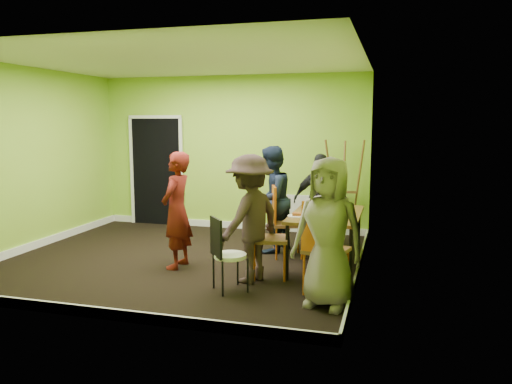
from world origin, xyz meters
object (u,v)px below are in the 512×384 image
easel (344,190)px  chair_back_end (330,206)px  dining_table (326,217)px  chair_bentwood (225,251)px  chair_left_near (263,231)px  orange_bottle (323,208)px  person_standing (177,210)px  blue_bottle (336,210)px  person_front_end (328,233)px  person_left_far (271,199)px  person_left_near (250,219)px  chair_front_end (324,243)px  person_back_end (321,201)px  thermos (325,204)px  chair_left_far (282,217)px

easel → chair_back_end: bearing=-97.4°
dining_table → chair_bentwood: 1.64m
chair_left_near → easel: (0.77, 2.49, 0.23)m
orange_bottle → person_standing: bearing=-159.6°
chair_back_end → blue_bottle: size_ratio=5.09×
blue_bottle → person_front_end: 1.19m
person_front_end → person_left_far: bearing=133.2°
blue_bottle → person_left_far: size_ratio=0.12×
person_left_near → chair_front_end: bearing=96.6°
chair_left_near → chair_back_end: chair_left_near is taller
blue_bottle → chair_back_end: bearing=100.9°
chair_back_end → orange_bottle: 0.77m
orange_bottle → person_back_end: size_ratio=0.05×
chair_front_end → easel: easel is taller
thermos → chair_left_far: bearing=156.6°
person_back_end → chair_left_near: bearing=78.0°
person_back_end → chair_left_far: bearing=61.0°
thermos → person_left_near: bearing=-130.7°
thermos → person_front_end: bearing=-81.1°
person_standing → person_left_far: 1.55m
chair_bentwood → person_standing: bearing=-168.0°
chair_front_end → chair_bentwood: chair_front_end is taller
blue_bottle → dining_table: bearing=123.0°
dining_table → person_left_far: (-0.93, 0.63, 0.11)m
thermos → blue_bottle: thermos is taller
chair_back_end → orange_bottle: chair_back_end is taller
person_left_far → person_back_end: bearing=139.9°
chair_left_near → chair_back_end: size_ratio=1.10×
person_left_far → person_back_end: size_ratio=1.09×
blue_bottle → person_back_end: bearing=106.5°
chair_left_far → chair_left_near: bearing=-19.9°
chair_front_end → person_back_end: person_back_end is taller
person_left_far → person_left_near: size_ratio=1.02×
person_left_near → person_front_end: (1.04, -0.58, 0.02)m
chair_bentwood → orange_bottle: size_ratio=12.54×
chair_left_far → person_front_end: bearing=8.0°
blue_bottle → chair_bentwood: bearing=-137.8°
chair_back_end → person_front_end: person_front_end is taller
chair_front_end → blue_bottle: bearing=101.9°
dining_table → chair_front_end: size_ratio=1.37×
chair_left_near → chair_front_end: 0.96m
dining_table → orange_bottle: orange_bottle is taller
person_front_end → chair_back_end: bearing=111.0°
easel → person_left_near: bearing=-108.1°
orange_bottle → person_standing: 2.01m
person_left_near → person_standing: bearing=-82.6°
chair_left_far → dining_table: bearing=43.3°
chair_front_end → easel: bearing=105.5°
chair_front_end → person_standing: size_ratio=0.69×
chair_bentwood → easel: bearing=121.8°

